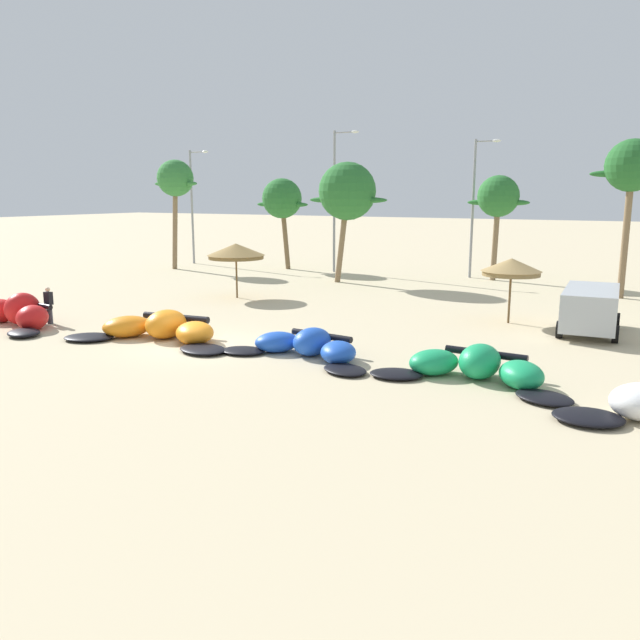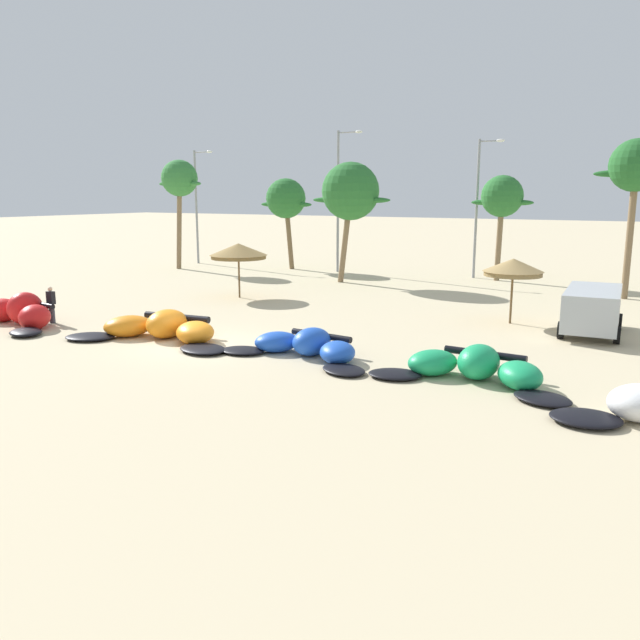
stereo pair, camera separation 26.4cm
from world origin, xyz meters
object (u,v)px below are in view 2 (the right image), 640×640
kite_left (161,329)px  beach_umbrella_near_van (238,251)px  palm_left_of_gap (350,192)px  beach_umbrella_middle (513,267)px  parked_van (593,307)px  palm_left (286,199)px  palm_center_right (636,168)px  lamppost_west_center (340,195)px  palm_leftmost (179,180)px  kite_center (475,368)px  person_near_kites (51,305)px  lamppost_west (198,201)px  kite_left_of_center (306,346)px  lamppost_east_center (479,202)px  kite_far_left (18,313)px  palm_center_left (502,198)px

kite_left → beach_umbrella_near_van: bearing=109.5°
kite_left → palm_left_of_gap: size_ratio=0.98×
beach_umbrella_middle → parked_van: bearing=-7.8°
palm_left → palm_center_right: (23.68, -3.09, 1.72)m
beach_umbrella_middle → lamppost_west_center: 20.30m
palm_leftmost → beach_umbrella_middle: bearing=-18.4°
beach_umbrella_middle → kite_center: bearing=-83.3°
kite_left → palm_left_of_gap: (-0.86, 18.12, 5.29)m
kite_center → palm_center_right: bearing=81.9°
person_near_kites → parked_van: bearing=24.0°
kite_center → palm_left_of_gap: size_ratio=0.85×
kite_center → lamppost_west: 36.89m
kite_left_of_center → beach_umbrella_middle: bearing=62.9°
palm_left_of_gap → lamppost_east_center: size_ratio=0.83×
kite_left → palm_center_right: bearing=52.8°
kite_center → beach_umbrella_middle: bearing=96.7°
kite_far_left → palm_center_right: size_ratio=0.74×
beach_umbrella_near_van → person_near_kites: 10.34m
kite_left_of_center → palm_left_of_gap: (-7.19, 17.68, 5.34)m
kite_left_of_center → lamppost_west_center: 25.31m
kite_left → palm_left: bearing=110.7°
lamppost_east_center → kite_far_left: bearing=-116.8°
palm_left → lamppost_west: (-8.22, -0.34, -0.14)m
palm_center_left → palm_center_right: 9.01m
palm_center_left → palm_center_right: (7.86, -4.11, 1.57)m
kite_far_left → palm_left_of_gap: bearing=71.2°
palm_leftmost → lamppost_east_center: bearing=15.4°
lamppost_west → lamppost_west_center: size_ratio=0.90×
person_near_kites → palm_center_right: size_ratio=0.19×
palm_center_right → lamppost_east_center: 10.76m
lamppost_west → lamppost_west_center: lamppost_west_center is taller
person_near_kites → palm_left: palm_left is taller
kite_center → beach_umbrella_near_van: beach_umbrella_near_van is taller
kite_left → person_near_kites: bearing=179.3°
lamppost_east_center → person_near_kites: bearing=-116.2°
kite_center → parked_van: parked_van is taller
person_near_kites → lamppost_west: bearing=114.9°
lamppost_west → kite_left: bearing=-53.2°
kite_left_of_center → person_near_kites: person_near_kites is taller
kite_far_left → kite_left: kite_far_left is taller
kite_far_left → lamppost_west_center: (3.24, 23.87, 5.02)m
palm_leftmost → palm_left: 7.99m
beach_umbrella_near_van → lamppost_east_center: bearing=58.5°
palm_center_right → kite_left_of_center: bearing=-114.2°
beach_umbrella_near_van → parked_van: beach_umbrella_near_van is taller
palm_left → lamppost_west_center: (4.55, 0.03, 0.36)m
palm_left → palm_center_left: (15.82, 1.02, 0.15)m
kite_center → palm_center_right: palm_center_right is taller
kite_left → parked_van: size_ratio=1.56×
palm_left_of_gap → kite_center: bearing=-53.4°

